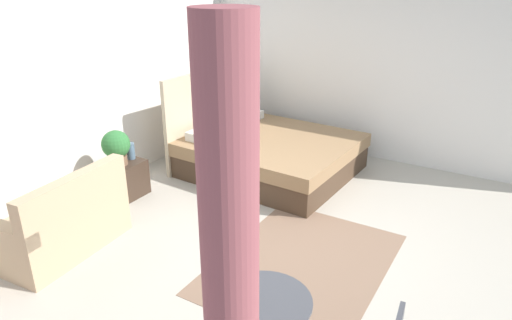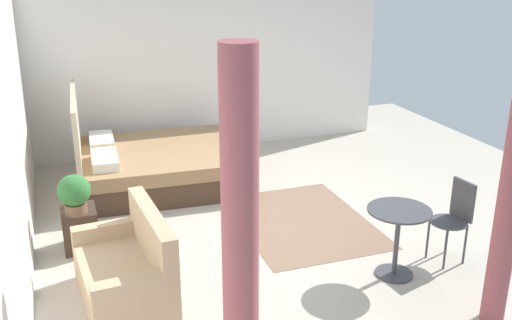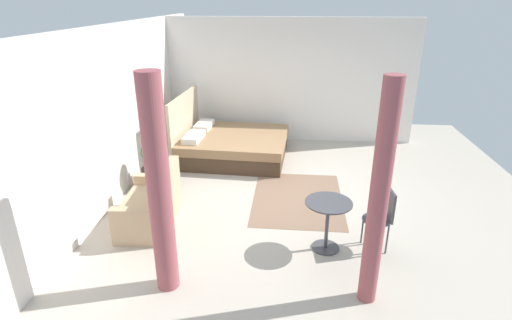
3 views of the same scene
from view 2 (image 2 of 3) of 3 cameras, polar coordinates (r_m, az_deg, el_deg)
name	(u,v)px [view 2 (image 2 of 3)]	position (r m, az deg, el deg)	size (l,w,h in m)	color
ground_plane	(276,216)	(7.23, 1.95, -5.49)	(8.74, 8.70, 0.02)	#B2A899
wall_back	(10,128)	(6.33, -22.75, 2.85)	(8.74, 0.12, 2.80)	silver
wall_right	(211,62)	(9.43, -4.39, 9.46)	(0.12, 5.70, 2.80)	silver
area_rug	(302,221)	(7.10, 4.49, -5.92)	(2.01, 1.50, 0.01)	#7F604C
bed	(155,164)	(8.20, -9.75, -0.39)	(2.01, 2.27, 1.34)	#473323
couch	(128,273)	(5.58, -12.27, -10.61)	(1.31, 0.82, 0.86)	tan
nightstand	(80,228)	(6.68, -16.67, -6.37)	(0.42, 0.36, 0.45)	#38281E
potted_plant	(74,193)	(6.41, -17.19, -3.06)	(0.34, 0.34, 0.43)	brown
vase	(74,197)	(6.66, -17.18, -3.41)	(0.10, 0.10, 0.21)	slate
balcony_table	(398,230)	(5.93, 13.57, -6.59)	(0.62, 0.62, 0.71)	#3F3F44
cafe_chair_near_window	(455,214)	(6.38, 18.75, -4.95)	(0.41, 0.41, 0.87)	#3F3F44
curtain_left	(512,185)	(5.19, 23.57, -2.27)	(0.20, 0.20, 2.54)	#994C51
curtain_right	(240,228)	(4.06, -1.55, -6.59)	(0.26, 0.26, 2.54)	#994C51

